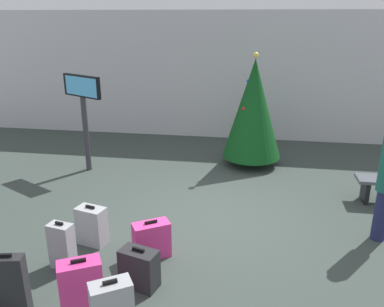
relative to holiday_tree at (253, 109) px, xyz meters
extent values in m
plane|color=#38423D|center=(-0.68, -2.77, -1.32)|extent=(16.00, 16.00, 0.00)
cube|color=silver|center=(-0.68, 2.17, 0.39)|extent=(16.00, 0.20, 3.43)
cylinder|color=#4C3319|center=(0.00, 0.00, -1.21)|extent=(0.12, 0.12, 0.22)
cone|color=#0F4719|center=(0.00, 0.00, 0.00)|extent=(1.32, 1.32, 2.21)
sphere|color=#F2D84C|center=(0.00, 0.00, 1.17)|extent=(0.12, 0.12, 0.12)
sphere|color=blue|center=(-0.02, 0.33, -0.07)|extent=(0.08, 0.08, 0.08)
sphere|color=red|center=(-0.20, -0.22, 0.04)|extent=(0.08, 0.08, 0.08)
sphere|color=blue|center=(-0.14, 0.00, 0.61)|extent=(0.08, 0.08, 0.08)
cylinder|color=#333338|center=(-3.59, -0.88, -0.50)|extent=(0.12, 0.12, 1.65)
cube|color=black|center=(-3.59, -0.88, 0.56)|extent=(1.00, 0.57, 0.46)
cube|color=#4CB2F2|center=(-3.59, -0.93, 0.56)|extent=(0.87, 0.46, 0.39)
cube|color=black|center=(2.13, -1.63, -1.11)|extent=(0.08, 0.35, 0.42)
cylinder|color=#1E234C|center=(2.00, -2.97, -0.91)|extent=(0.21, 0.21, 0.81)
cube|color=#232326|center=(-2.62, -5.35, -0.94)|extent=(0.38, 0.23, 0.76)
cube|color=black|center=(-2.62, -5.35, -0.54)|extent=(0.13, 0.05, 0.04)
cube|color=#232326|center=(-1.33, -4.64, -1.06)|extent=(0.53, 0.39, 0.51)
cube|color=black|center=(-1.33, -4.64, -0.79)|extent=(0.17, 0.08, 0.04)
cube|color=black|center=(-1.35, -5.56, -0.58)|extent=(0.14, 0.10, 0.04)
cube|color=#9EA0A5|center=(-2.48, -4.41, -1.00)|extent=(0.36, 0.25, 0.65)
cube|color=black|center=(-2.48, -4.41, -0.65)|extent=(0.12, 0.05, 0.04)
cube|color=#E5388C|center=(-1.34, -3.97, -1.06)|extent=(0.57, 0.48, 0.53)
cube|color=black|center=(-1.34, -3.97, -0.77)|extent=(0.17, 0.12, 0.04)
cube|color=#9EA0A5|center=(-2.32, -3.77, -1.03)|extent=(0.48, 0.35, 0.59)
cube|color=black|center=(-2.32, -3.77, -0.71)|extent=(0.15, 0.07, 0.04)
cube|color=#E5388C|center=(-1.87, -5.17, -1.00)|extent=(0.55, 0.46, 0.65)
cube|color=black|center=(-1.87, -5.17, -0.65)|extent=(0.16, 0.11, 0.04)
camera|label=1|loc=(-0.01, -8.73, 1.96)|focal=37.01mm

